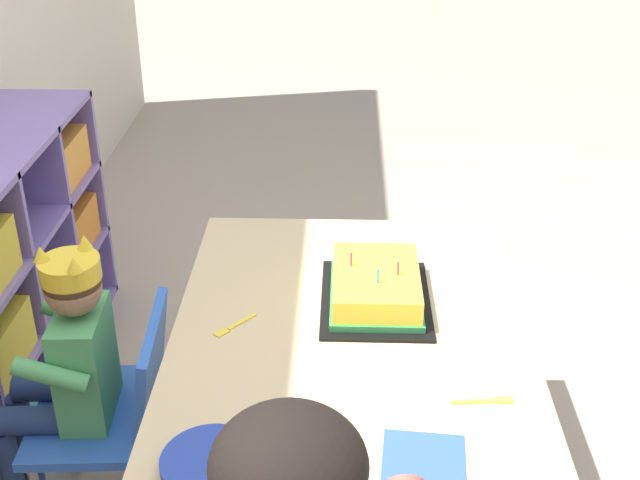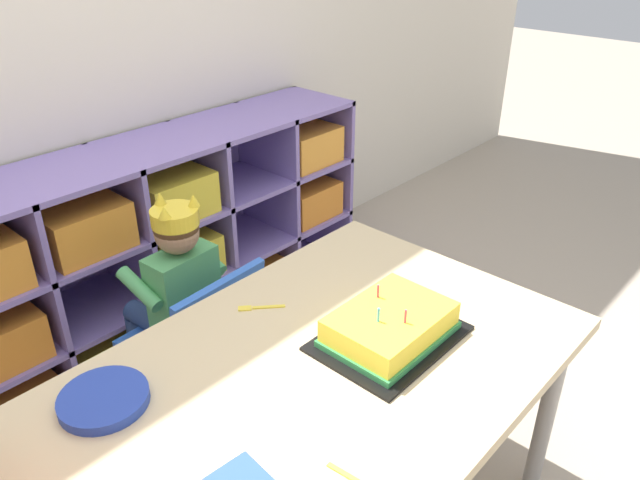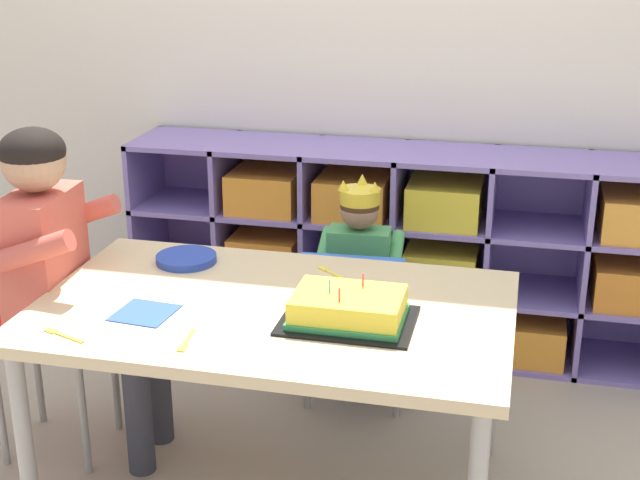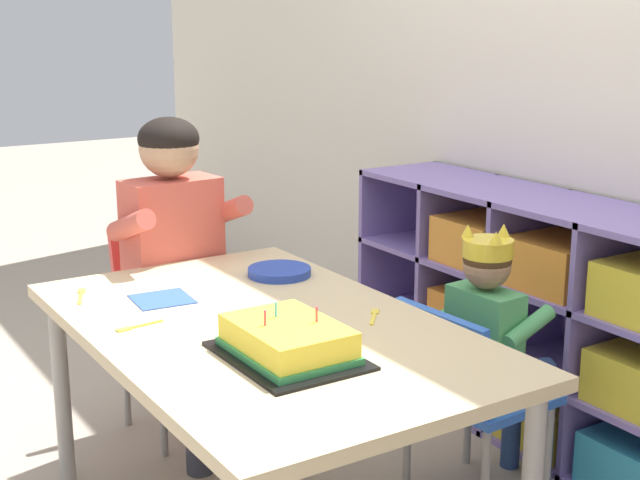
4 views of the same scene
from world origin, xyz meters
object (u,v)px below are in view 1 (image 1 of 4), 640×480
(classroom_chair_blue, at_px, (118,405))
(fork_near_cake_tray, at_px, (487,401))
(birthday_cake_on_tray, at_px, (376,288))
(paper_plate_stack, at_px, (212,463))
(activity_table, at_px, (350,375))
(fork_at_table_front_edge, at_px, (233,326))
(child_with_crown, at_px, (67,359))

(classroom_chair_blue, height_order, fork_near_cake_tray, fork_near_cake_tray)
(birthday_cake_on_tray, xyz_separation_m, paper_plate_stack, (-0.58, 0.31, -0.02))
(activity_table, xyz_separation_m, fork_at_table_front_edge, (0.10, 0.27, 0.06))
(fork_near_cake_tray, xyz_separation_m, fork_at_table_front_edge, (0.25, 0.55, 0.00))
(child_with_crown, xyz_separation_m, fork_near_cake_tray, (-0.27, -0.96, 0.12))
(fork_near_cake_tray, relative_size, fork_at_table_front_edge, 1.24)
(child_with_crown, xyz_separation_m, fork_at_table_front_edge, (-0.02, -0.41, 0.12))
(activity_table, relative_size, birthday_cake_on_tray, 3.73)
(activity_table, xyz_separation_m, child_with_crown, (0.12, 0.68, -0.06))
(birthday_cake_on_tray, bearing_deg, activity_table, 165.05)
(classroom_chair_blue, bearing_deg, activity_table, 74.42)
(paper_plate_stack, height_order, fork_at_table_front_edge, paper_plate_stack)
(classroom_chair_blue, height_order, birthday_cake_on_tray, birthday_cake_on_tray)
(birthday_cake_on_tray, height_order, fork_at_table_front_edge, birthday_cake_on_tray)
(child_with_crown, distance_m, fork_at_table_front_edge, 0.43)
(activity_table, distance_m, classroom_chair_blue, 0.62)
(activity_table, height_order, birthday_cake_on_tray, birthday_cake_on_tray)
(child_with_crown, height_order, paper_plate_stack, child_with_crown)
(classroom_chair_blue, xyz_separation_m, child_with_crown, (-0.01, 0.11, 0.14))
(activity_table, xyz_separation_m, birthday_cake_on_tray, (0.23, -0.06, 0.09))
(child_with_crown, height_order, fork_near_cake_tray, child_with_crown)
(classroom_chair_blue, relative_size, birthday_cake_on_tray, 1.69)
(activity_table, height_order, child_with_crown, child_with_crown)
(activity_table, height_order, fork_near_cake_tray, fork_near_cake_tray)
(fork_at_table_front_edge, bearing_deg, classroom_chair_blue, 126.81)
(activity_table, distance_m, fork_near_cake_tray, 0.32)
(child_with_crown, bearing_deg, fork_near_cake_tray, 70.88)
(child_with_crown, bearing_deg, fork_at_table_front_edge, 84.05)
(child_with_crown, relative_size, birthday_cake_on_tray, 2.29)
(child_with_crown, distance_m, fork_near_cake_tray, 1.00)
(paper_plate_stack, relative_size, fork_near_cake_tray, 1.48)
(classroom_chair_blue, distance_m, paper_plate_stack, 0.64)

